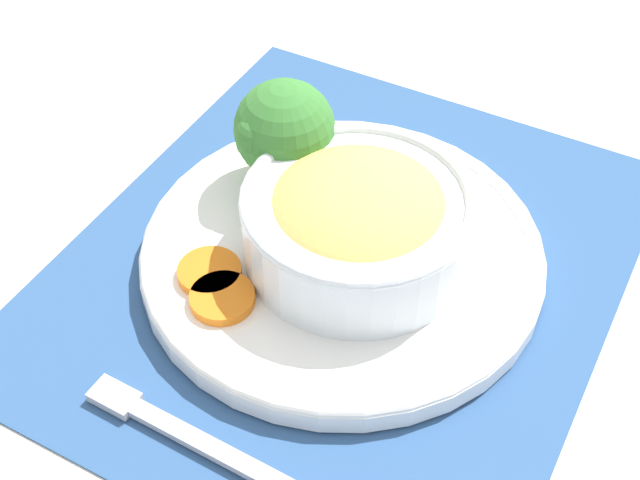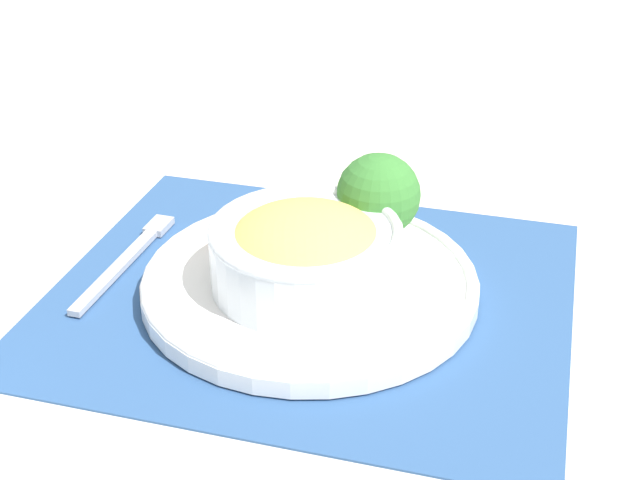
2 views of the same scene
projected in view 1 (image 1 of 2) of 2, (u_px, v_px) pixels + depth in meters
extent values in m
plane|color=beige|center=(342.00, 266.00, 0.68)|extent=(4.00, 4.00, 0.00)
cube|color=#2D5184|center=(342.00, 264.00, 0.67)|extent=(0.47, 0.40, 0.00)
cylinder|color=white|center=(342.00, 255.00, 0.67)|extent=(0.30, 0.30, 0.02)
torus|color=white|center=(342.00, 247.00, 0.66)|extent=(0.30, 0.30, 0.01)
cylinder|color=silver|center=(358.00, 226.00, 0.64)|extent=(0.17, 0.17, 0.05)
torus|color=silver|center=(359.00, 199.00, 0.62)|extent=(0.17, 0.17, 0.01)
ellipsoid|color=#E0B75B|center=(359.00, 213.00, 0.63)|extent=(0.14, 0.14, 0.06)
cylinder|color=#759E51|center=(286.00, 170.00, 0.71)|extent=(0.02, 0.02, 0.02)
sphere|color=#387A33|center=(285.00, 129.00, 0.68)|extent=(0.08, 0.08, 0.08)
sphere|color=#387A33|center=(258.00, 135.00, 0.66)|extent=(0.04, 0.04, 0.04)
sphere|color=#387A33|center=(306.00, 115.00, 0.68)|extent=(0.03, 0.03, 0.03)
cylinder|color=orange|center=(210.00, 272.00, 0.64)|extent=(0.05, 0.05, 0.01)
cylinder|color=orange|center=(222.00, 298.00, 0.62)|extent=(0.05, 0.05, 0.01)
cube|color=#B7B7BC|center=(211.00, 448.00, 0.56)|extent=(0.01, 0.18, 0.01)
cube|color=#B7B7BC|center=(115.00, 397.00, 0.58)|extent=(0.02, 0.03, 0.01)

